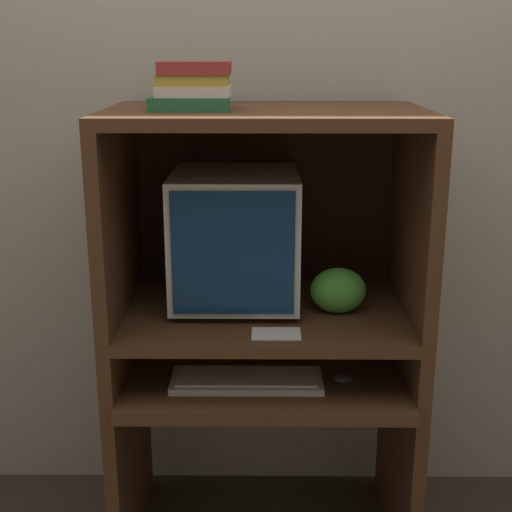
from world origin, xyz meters
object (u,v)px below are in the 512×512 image
(crt_monitor, at_px, (235,237))
(keyboard, at_px, (247,380))
(mouse, at_px, (343,379))
(book_stack, at_px, (193,86))
(snack_bag, at_px, (338,290))

(crt_monitor, height_order, keyboard, crt_monitor)
(crt_monitor, distance_m, mouse, 0.54)
(mouse, bearing_deg, book_stack, 169.69)
(crt_monitor, bearing_deg, book_stack, -135.83)
(keyboard, distance_m, mouse, 0.29)
(crt_monitor, xyz_separation_m, mouse, (0.33, -0.19, -0.39))
(crt_monitor, xyz_separation_m, snack_bag, (0.32, -0.08, -0.15))
(snack_bag, height_order, book_stack, book_stack)
(book_stack, bearing_deg, crt_monitor, 44.17)
(keyboard, distance_m, snack_bag, 0.39)
(keyboard, relative_size, book_stack, 2.02)
(book_stack, bearing_deg, mouse, -10.31)
(crt_monitor, xyz_separation_m, book_stack, (-0.11, -0.11, 0.46))
(crt_monitor, relative_size, snack_bag, 2.46)
(keyboard, relative_size, mouse, 7.13)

